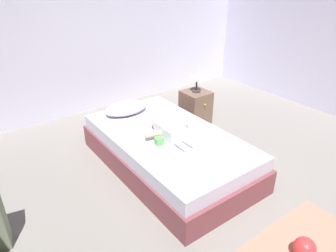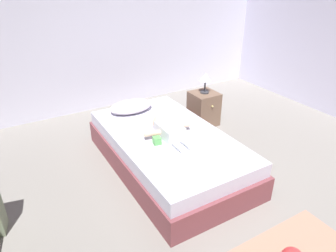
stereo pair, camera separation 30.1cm
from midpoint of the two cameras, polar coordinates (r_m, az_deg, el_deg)
ground_plane at (r=3.00m, az=7.05°, el=-16.15°), size 8.00×8.00×0.00m
wall_behind_bed at (r=4.85m, az=-17.87°, el=17.60°), size 8.00×0.12×2.67m
bed at (r=3.50m, az=-2.47°, el=-4.63°), size 1.16×2.06×0.42m
pillow at (r=3.91m, az=-10.01°, el=3.24°), size 0.55×0.35×0.13m
baby at (r=3.33m, az=-2.51°, el=-0.79°), size 0.56×0.65×0.16m
toothbrush at (r=3.51m, az=-0.69°, el=-0.32°), size 0.07×0.16×0.02m
nightstand at (r=4.49m, az=3.21°, el=3.46°), size 0.36×0.39×0.48m
lamp at (r=4.33m, az=3.36°, el=8.97°), size 0.17×0.17×0.29m
toy_ball at (r=2.75m, az=20.95°, el=-20.44°), size 0.17×0.17×0.17m
toy_block at (r=3.18m, az=-4.40°, el=-2.87°), size 0.09×0.09×0.08m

